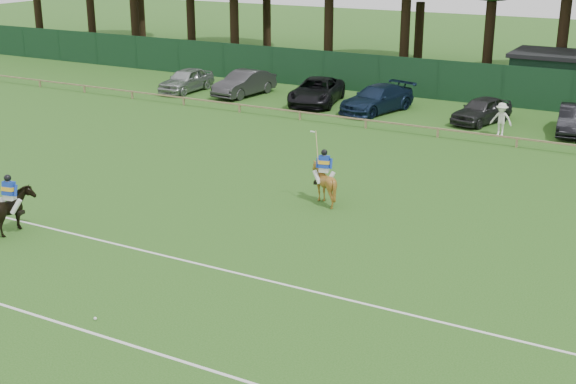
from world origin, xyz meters
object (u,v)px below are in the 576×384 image
Objects in this scene: horse_chestnut at (324,183)px; polo_ball at (95,319)px; sedan_grey at (244,83)px; sedan_navy at (377,99)px; hatch_grey at (482,110)px; sedan_silver at (186,80)px; horse_dark at (12,212)px; spectator_left at (501,119)px; suv_black at (316,91)px; estate_black at (575,120)px.

polo_ball is (-1.17, -11.58, -0.74)m from horse_chestnut.
sedan_grey is 0.91× the size of sedan_navy.
hatch_grey is at bearing 83.94° from polo_ball.
horse_chestnut is 0.35× the size of sedan_silver.
sedan_grey is (-5.55, 24.14, 0.02)m from horse_dark.
hatch_grey is 2.47× the size of spectator_left.
spectator_left is at bearing -23.71° from suv_black.
spectator_left reaches higher than sedan_navy.
horse_chestnut is 18.13m from suv_black.
sedan_silver is 2.63× the size of spectator_left.
horse_chestnut is 14.17m from spectator_left.
sedan_navy is (4.08, -0.26, -0.01)m from suv_black.
spectator_left is (7.73, -2.02, 0.09)m from sedan_navy.
sedan_grey is at bearing 171.62° from spectator_left.
sedan_grey is at bearing 173.09° from estate_black.
horse_chestnut is at bearing -75.05° from suv_black.
hatch_grey is at bearing 1.72° from sedan_silver.
sedan_navy is at bearing -108.04° from horse_dark.
suv_black reaches higher than sedan_silver.
sedan_silver is 31.58m from polo_ball.
spectator_left is (1.62, -2.22, 0.14)m from hatch_grey.
horse_chestnut is 0.32× the size of sedan_grey.
polo_ball is (3.18, -27.37, -0.72)m from sedan_navy.
spectator_left is at bearing -4.45° from sedan_silver.
sedan_silver reaches higher than hatch_grey.
horse_chestnut reaches higher than sedan_navy.
sedan_grey is 15.39m from hatch_grey.
sedan_navy is at bearing 1.75° from sedan_silver.
polo_ball is at bearing -88.06° from suv_black.
sedan_grey reaches higher than estate_black.
horse_dark is 24.14m from suv_black.
estate_black reaches higher than hatch_grey.
polo_ball is at bearing -79.22° from hatch_grey.
hatch_grey is at bearing 125.44° from spectator_left.
hatch_grey is at bearing 17.22° from sedan_navy.
sedan_grey is at bearing 167.13° from suv_black.
sedan_navy is (-4.35, 15.79, -0.02)m from horse_chestnut.
sedan_silver is (-17.67, 15.34, -0.02)m from horse_chestnut.
hatch_grey reaches higher than polo_ball.
suv_black is 62.13× the size of polo_ball.
hatch_grey is (9.84, 24.07, -0.06)m from horse_dark.
hatch_grey is at bearing -121.39° from horse_dark.
suv_black is at bearing 6.33° from sedan_grey.
sedan_grey is at bearing -62.45° from horse_chestnut.
sedan_grey reaches higher than polo_ball.
horse_dark is 20.45× the size of polo_ball.
estate_black is at bearing 33.84° from spectator_left.
horse_dark is 26.01m from hatch_grey.
sedan_silver is 0.85× the size of sedan_navy.
suv_black reaches higher than polo_ball.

